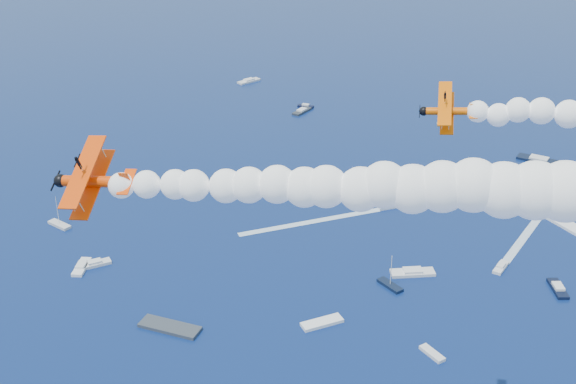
% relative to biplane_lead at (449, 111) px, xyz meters
% --- Properties ---
extents(biplane_lead, '(8.80, 10.40, 7.83)m').
position_rel_biplane_lead_xyz_m(biplane_lead, '(0.00, 0.00, 0.00)').
color(biplane_lead, '#F56105').
extents(biplane_trail, '(10.82, 12.79, 9.84)m').
position_rel_biplane_lead_xyz_m(biplane_trail, '(-27.46, -32.51, -1.19)').
color(biplane_trail, '#FF4205').
extents(smoke_trail_trail, '(56.75, 30.71, 10.24)m').
position_rel_biplane_lead_xyz_m(smoke_trail_trail, '(-0.59, -25.75, 0.90)').
color(smoke_trail_trail, white).
extents(spectator_boats, '(244.15, 173.68, 0.70)m').
position_rel_biplane_lead_xyz_m(spectator_boats, '(-0.57, 75.86, -58.19)').
color(spectator_boats, silver).
rests_on(spectator_boats, ground).
extents(boat_wakes, '(67.65, 53.47, 0.04)m').
position_rel_biplane_lead_xyz_m(boat_wakes, '(-22.12, 76.82, -58.51)').
color(boat_wakes, white).
rests_on(boat_wakes, ground).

